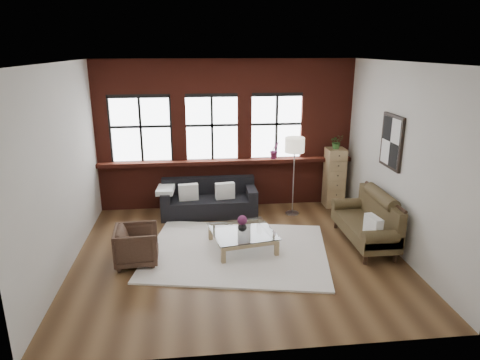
{
  "coord_description": "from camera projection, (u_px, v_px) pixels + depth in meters",
  "views": [
    {
      "loc": [
        -0.7,
        -6.64,
        3.41
      ],
      "look_at": [
        0.1,
        0.6,
        1.15
      ],
      "focal_mm": 32.0,
      "sensor_mm": 36.0,
      "label": 1
    }
  ],
  "objects": [
    {
      "name": "dark_sofa",
      "position": [
        209.0,
        198.0,
        9.04
      ],
      "size": [
        1.99,
        0.81,
        0.72
      ],
      "primitive_type": null,
      "color": "black",
      "rests_on": "floor"
    },
    {
      "name": "floor",
      "position": [
        238.0,
        254.0,
        7.39
      ],
      "size": [
        5.5,
        5.5,
        0.0
      ],
      "primitive_type": "plane",
      "color": "#4B311B",
      "rests_on": "ground"
    },
    {
      "name": "wall_right",
      "position": [
        400.0,
        160.0,
        7.21
      ],
      "size": [
        0.0,
        5.0,
        5.0
      ],
      "primitive_type": "plane",
      "rotation": [
        1.57,
        0.0,
        -1.57
      ],
      "color": "beige",
      "rests_on": "ground"
    },
    {
      "name": "wall_left",
      "position": [
        62.0,
        170.0,
        6.63
      ],
      "size": [
        0.0,
        5.0,
        5.0
      ],
      "primitive_type": "plane",
      "rotation": [
        1.57,
        0.0,
        1.57
      ],
      "color": "beige",
      "rests_on": "ground"
    },
    {
      "name": "window_mid",
      "position": [
        212.0,
        129.0,
        9.17
      ],
      "size": [
        1.38,
        0.1,
        1.5
      ],
      "primitive_type": null,
      "color": "black",
      "rests_on": "brick_backwall"
    },
    {
      "name": "wall_front",
      "position": [
        263.0,
        226.0,
        4.54
      ],
      "size": [
        5.5,
        0.0,
        5.5
      ],
      "primitive_type": "plane",
      "rotation": [
        -1.57,
        0.0,
        0.0
      ],
      "color": "beige",
      "rests_on": "ground"
    },
    {
      "name": "sill_ledge",
      "position": [
        227.0,
        161.0,
        9.31
      ],
      "size": [
        5.5,
        0.3,
        0.08
      ],
      "primitive_type": "cube",
      "color": "#5C1F15",
      "rests_on": "brick_backwall"
    },
    {
      "name": "pillow_a",
      "position": [
        188.0,
        192.0,
        8.85
      ],
      "size": [
        0.41,
        0.19,
        0.34
      ],
      "primitive_type": "cube",
      "rotation": [
        0.0,
        0.0,
        0.13
      ],
      "color": "white",
      "rests_on": "dark_sofa"
    },
    {
      "name": "shag_rug",
      "position": [
        237.0,
        251.0,
        7.45
      ],
      "size": [
        3.48,
        2.96,
        0.03
      ],
      "primitive_type": "cube",
      "rotation": [
        0.0,
        0.0,
        -0.19
      ],
      "color": "white",
      "rests_on": "floor"
    },
    {
      "name": "flowers",
      "position": [
        242.0,
        220.0,
        7.43
      ],
      "size": [
        0.17,
        0.17,
        0.17
      ],
      "primitive_type": "sphere",
      "color": "#6B2450",
      "rests_on": "vase"
    },
    {
      "name": "floor_lamp",
      "position": [
        294.0,
        173.0,
        8.91
      ],
      "size": [
        0.4,
        0.4,
        1.81
      ],
      "primitive_type": null,
      "color": "#A5A5A8",
      "rests_on": "floor"
    },
    {
      "name": "wall_poster",
      "position": [
        392.0,
        142.0,
        7.41
      ],
      "size": [
        0.05,
        0.74,
        0.94
      ],
      "primitive_type": null,
      "color": "black",
      "rests_on": "wall_right"
    },
    {
      "name": "coffee_table",
      "position": [
        242.0,
        240.0,
        7.54
      ],
      "size": [
        1.23,
        1.23,
        0.36
      ],
      "primitive_type": null,
      "rotation": [
        0.0,
        0.0,
        0.18
      ],
      "color": "#A48659",
      "rests_on": "shag_rug"
    },
    {
      "name": "brick_backwall",
      "position": [
        226.0,
        135.0,
        9.23
      ],
      "size": [
        5.5,
        0.12,
        3.2
      ],
      "primitive_type": null,
      "color": "#5C1F15",
      "rests_on": "floor"
    },
    {
      "name": "potted_plant_top",
      "position": [
        337.0,
        142.0,
        9.22
      ],
      "size": [
        0.28,
        0.24,
        0.31
      ],
      "primitive_type": "imported",
      "rotation": [
        0.0,
        0.0,
        -0.01
      ],
      "color": "#2D5923",
      "rests_on": "drawer_chest"
    },
    {
      "name": "sill_plant",
      "position": [
        275.0,
        150.0,
        9.33
      ],
      "size": [
        0.26,
        0.24,
        0.38
      ],
      "primitive_type": "imported",
      "rotation": [
        0.0,
        0.0,
        0.42
      ],
      "color": "#6B2450",
      "rests_on": "sill_ledge"
    },
    {
      "name": "wall_back",
      "position": [
        226.0,
        135.0,
        9.29
      ],
      "size": [
        5.5,
        0.0,
        5.5
      ],
      "primitive_type": "plane",
      "rotation": [
        1.57,
        0.0,
        0.0
      ],
      "color": "beige",
      "rests_on": "ground"
    },
    {
      "name": "ceiling",
      "position": [
        238.0,
        62.0,
        6.44
      ],
      "size": [
        5.5,
        5.5,
        0.0
      ],
      "primitive_type": "plane",
      "rotation": [
        3.14,
        0.0,
        0.0
      ],
      "color": "white",
      "rests_on": "ground"
    },
    {
      "name": "drawer_chest",
      "position": [
        334.0,
        178.0,
        9.46
      ],
      "size": [
        0.4,
        0.4,
        1.32
      ],
      "primitive_type": "cube",
      "color": "#A48659",
      "rests_on": "floor"
    },
    {
      "name": "window_right",
      "position": [
        276.0,
        127.0,
        9.31
      ],
      "size": [
        1.38,
        0.1,
        1.5
      ],
      "primitive_type": null,
      "color": "black",
      "rests_on": "brick_backwall"
    },
    {
      "name": "vintage_settee",
      "position": [
        365.0,
        220.0,
        7.64
      ],
      "size": [
        0.77,
        1.74,
        0.93
      ],
      "primitive_type": null,
      "color": "#453820",
      "rests_on": "floor"
    },
    {
      "name": "pillow_settee",
      "position": [
        373.0,
        226.0,
        7.1
      ],
      "size": [
        0.2,
        0.4,
        0.34
      ],
      "primitive_type": "cube",
      "rotation": [
        0.0,
        0.0,
        0.16
      ],
      "color": "white",
      "rests_on": "vintage_settee"
    },
    {
      "name": "armchair",
      "position": [
        137.0,
        245.0,
        7.0
      ],
      "size": [
        0.73,
        0.72,
        0.63
      ],
      "primitive_type": "imported",
      "rotation": [
        0.0,
        0.0,
        1.63
      ],
      "color": "#3C291E",
      "rests_on": "floor"
    },
    {
      "name": "pillow_b",
      "position": [
        225.0,
        191.0,
        8.93
      ],
      "size": [
        0.42,
        0.2,
        0.34
      ],
      "primitive_type": "cube",
      "rotation": [
        0.0,
        0.0,
        0.16
      ],
      "color": "white",
      "rests_on": "dark_sofa"
    },
    {
      "name": "window_left",
      "position": [
        141.0,
        130.0,
        9.01
      ],
      "size": [
        1.38,
        0.1,
        1.5
      ],
      "primitive_type": null,
      "color": "black",
      "rests_on": "brick_backwall"
    },
    {
      "name": "vase",
      "position": [
        242.0,
        226.0,
        7.46
      ],
      "size": [
        0.19,
        0.19,
        0.17
      ],
      "primitive_type": "imported",
      "rotation": [
        0.0,
        0.0,
        0.19
      ],
      "color": "#B2B2B2",
      "rests_on": "coffee_table"
    }
  ]
}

